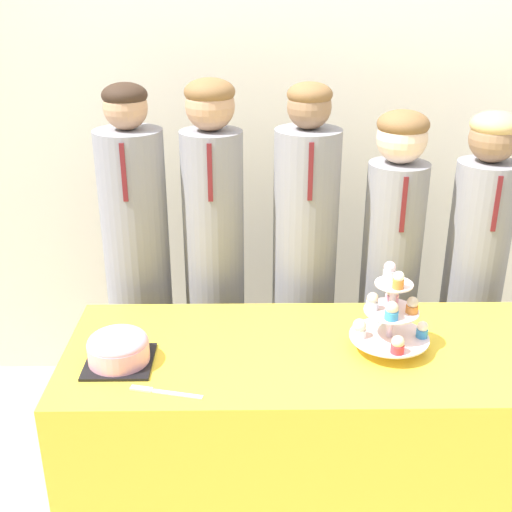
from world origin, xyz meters
The scene contains 10 objects.
wall_back centered at (0.00, 1.40, 1.35)m, with size 9.00×0.06×2.70m.
table centered at (0.00, 0.33, 0.37)m, with size 1.76×0.66×0.73m.
round_cake centered at (-0.68, 0.25, 0.79)m, with size 0.21×0.21×0.11m.
cake_knife centered at (-0.55, 0.10, 0.74)m, with size 0.22×0.07×0.01m.
cupcake_stand centered at (0.20, 0.32, 0.86)m, with size 0.26×0.26×0.30m.
student_0 centered at (-0.72, 0.91, 0.73)m, with size 0.27×0.27×1.52m.
student_1 centered at (-0.40, 0.91, 0.76)m, with size 0.24×0.25×1.54m.
student_2 centered at (-0.03, 0.91, 0.73)m, with size 0.26×0.27×1.52m.
student_3 centered at (0.33, 0.91, 0.71)m, with size 0.24×0.25×1.42m.
student_4 centered at (0.68, 0.91, 0.70)m, with size 0.25×0.25×1.41m.
Camera 1 is at (-0.26, -1.51, 1.86)m, focal length 45.00 mm.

